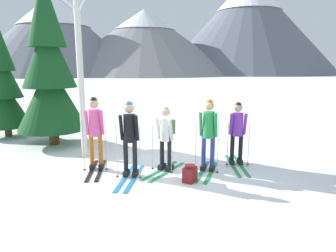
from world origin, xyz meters
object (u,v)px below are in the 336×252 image
object	(u,v)px
skier_in_white	(166,135)
pine_tree_mid	(4,86)
birch_tree_tall	(80,65)
skier_in_pink	(95,129)
skier_in_black	(130,136)
skier_in_purple	(237,131)
pine_tree_near	(49,70)
backpack_on_snow_front	(190,174)
skier_in_green	(209,131)

from	to	relation	value
skier_in_white	pine_tree_mid	distance (m)	6.93
birch_tree_tall	skier_in_pink	bearing A→B (deg)	-62.17
pine_tree_mid	skier_in_pink	bearing A→B (deg)	-42.54
skier_in_black	skier_in_purple	world-z (taller)	skier_in_black
skier_in_black	skier_in_white	bearing A→B (deg)	26.81
pine_tree_near	skier_in_purple	bearing A→B (deg)	-21.93
skier_in_black	backpack_on_snow_front	distance (m)	1.63
skier_in_pink	skier_in_black	world-z (taller)	skier_in_pink
skier_in_black	skier_in_purple	size ratio (longest dim) A/B	1.02
skier_in_white	backpack_on_snow_front	bearing A→B (deg)	-55.46
pine_tree_mid	backpack_on_snow_front	world-z (taller)	pine_tree_mid
skier_in_white	skier_in_green	world-z (taller)	skier_in_green
skier_in_purple	pine_tree_near	xyz separation A→B (m)	(-5.53, 2.23, 1.52)
skier_in_pink	skier_in_white	xyz separation A→B (m)	(1.75, -0.12, -0.15)
pine_tree_near	skier_in_black	bearing A→B (deg)	-47.19
skier_in_black	backpack_on_snow_front	bearing A→B (deg)	-13.97
skier_in_green	backpack_on_snow_front	size ratio (longest dim) A/B	4.52
pine_tree_mid	birch_tree_tall	bearing A→B (deg)	-37.14
pine_tree_near	pine_tree_mid	size ratio (longest dim) A/B	1.32
skier_in_black	pine_tree_near	distance (m)	4.40
pine_tree_near	pine_tree_mid	xyz separation A→B (m)	(-2.06, 1.15, -0.58)
skier_in_pink	pine_tree_mid	world-z (taller)	pine_tree_mid
skier_in_green	birch_tree_tall	xyz separation A→B (m)	(-3.35, 1.24, 1.56)
skier_in_green	pine_tree_near	xyz separation A→B (m)	(-4.71, 2.69, 1.40)
skier_in_pink	backpack_on_snow_front	bearing A→B (deg)	-21.23
skier_in_pink	pine_tree_near	distance (m)	3.44
skier_in_black	skier_in_green	xyz separation A→B (m)	(1.88, 0.36, 0.03)
skier_in_purple	pine_tree_mid	size ratio (longest dim) A/B	0.44
skier_in_black	pine_tree_near	world-z (taller)	pine_tree_near
pine_tree_near	pine_tree_mid	world-z (taller)	pine_tree_near
skier_in_black	pine_tree_mid	bearing A→B (deg)	139.35
skier_in_black	birch_tree_tall	bearing A→B (deg)	132.42
skier_in_white	skier_in_purple	world-z (taller)	skier_in_purple
backpack_on_snow_front	skier_in_pink	bearing A→B (deg)	158.77
skier_in_white	skier_in_green	size ratio (longest dim) A/B	0.90
pine_tree_near	birch_tree_tall	world-z (taller)	pine_tree_near
skier_in_pink	skier_in_white	bearing A→B (deg)	-3.87
skier_in_white	birch_tree_tall	xyz separation A→B (m)	(-2.31, 1.18, 1.68)
skier_in_green	skier_in_pink	bearing A→B (deg)	176.30
skier_in_black	skier_in_green	bearing A→B (deg)	10.96
skier_in_pink	pine_tree_mid	size ratio (longest dim) A/B	0.46
pine_tree_near	birch_tree_tall	bearing A→B (deg)	-46.77
skier_in_white	pine_tree_mid	world-z (taller)	pine_tree_mid
skier_in_pink	skier_in_white	world-z (taller)	skier_in_pink
skier_in_green	pine_tree_mid	world-z (taller)	pine_tree_mid
backpack_on_snow_front	skier_in_black	bearing A→B (deg)	166.03
birch_tree_tall	backpack_on_snow_front	distance (m)	4.20
skier_in_white	pine_tree_mid	size ratio (longest dim) A/B	0.40
skier_in_white	birch_tree_tall	bearing A→B (deg)	152.93
skier_in_pink	backpack_on_snow_front	world-z (taller)	skier_in_pink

